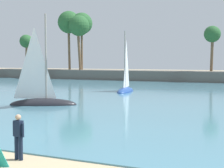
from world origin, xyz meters
name	(u,v)px	position (x,y,z in m)	size (l,w,h in m)	color
sea	(224,84)	(0.00, 54.06, 0.03)	(220.00, 88.82, 0.06)	teal
palm_headland	(206,62)	(-3.49, 58.53, 3.34)	(95.04, 6.47, 13.16)	#605B54
person_at_waterline	(18,135)	(-2.03, 8.94, 0.89)	(0.54, 0.25, 1.67)	#141E33
sailboat_near_shore	(126,86)	(-8.64, 35.62, 0.72)	(2.36, 5.22, 7.30)	#234793
sailboat_far_left	(42,96)	(-10.29, 21.90, 0.76)	(5.49, 3.73, 7.72)	black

